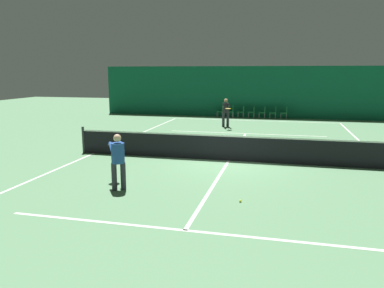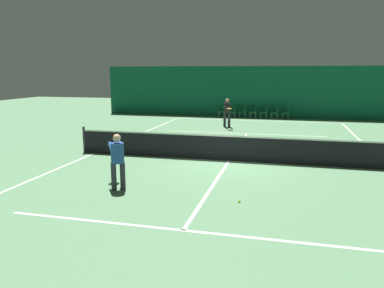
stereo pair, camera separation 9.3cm
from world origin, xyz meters
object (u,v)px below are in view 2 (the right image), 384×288
player_near (117,157)px  courtside_chair_3 (254,111)px  courtside_chair_0 (223,111)px  tennis_net (229,147)px  player_far (227,111)px  courtside_chair_6 (287,112)px  tennis_ball (239,201)px  courtside_chair_1 (233,111)px  courtside_chair_2 (243,111)px  courtside_chair_5 (276,112)px  courtside_chair_4 (265,112)px

player_near → courtside_chair_3: 17.59m
courtside_chair_0 → courtside_chair_3: (2.24, 0.00, 0.00)m
tennis_net → player_far: 8.73m
tennis_net → courtside_chair_0: tennis_net is taller
courtside_chair_6 → player_near: bearing=-14.6°
courtside_chair_6 → tennis_ball: size_ratio=12.73×
player_near → tennis_net: bearing=-63.6°
courtside_chair_0 → courtside_chair_1: same height
courtside_chair_3 → player_far: bearing=-14.4°
courtside_chair_3 → courtside_chair_6: (2.24, 0.00, 0.00)m
player_far → courtside_chair_1: player_far is taller
tennis_net → courtside_chair_0: bearing=100.5°
player_far → courtside_chair_0: (-1.04, 4.68, -0.50)m
tennis_net → courtside_chair_1: bearing=97.4°
courtside_chair_0 → courtside_chair_2: bearing=90.0°
courtside_chair_5 → courtside_chair_3: bearing=-90.0°
tennis_net → tennis_ball: 4.53m
courtside_chair_2 → tennis_ball: bearing=6.1°
courtside_chair_1 → courtside_chair_6: (3.74, 0.00, 0.00)m
courtside_chair_1 → tennis_ball: size_ratio=12.73×
tennis_net → courtside_chair_5: (1.28, 13.29, -0.03)m
tennis_net → courtside_chair_3: 13.29m
tennis_ball → courtside_chair_0: bearing=100.8°
courtside_chair_3 → tennis_ball: size_ratio=12.73×
courtside_chair_6 → player_far: bearing=-36.3°
courtside_chair_1 → courtside_chair_2: 0.75m
courtside_chair_4 → courtside_chair_6: same height
player_near → courtside_chair_4: size_ratio=1.88×
player_far → courtside_chair_4: player_far is taller
courtside_chair_2 → tennis_ball: courtside_chair_2 is taller
tennis_net → courtside_chair_3: size_ratio=14.29×
player_far → courtside_chair_1: (-0.29, 4.68, -0.50)m
player_near → courtside_chair_2: 17.51m
courtside_chair_5 → courtside_chair_0: bearing=-90.0°
player_far → courtside_chair_3: size_ratio=2.01×
courtside_chair_1 → courtside_chair_2: size_ratio=1.00×
player_near → courtside_chair_6: player_near is taller
courtside_chair_1 → courtside_chair_5: same height
courtside_chair_5 → courtside_chair_2: bearing=-90.0°
courtside_chair_1 → courtside_chair_3: 1.49m
courtside_chair_0 → courtside_chair_4: bearing=90.0°
player_far → courtside_chair_0: 4.82m
courtside_chair_2 → courtside_chair_5: bearing=90.0°
tennis_net → courtside_chair_0: (-2.46, 13.29, -0.03)m
player_far → courtside_chair_2: bearing=158.7°
player_near → courtside_chair_4: player_near is taller
courtside_chair_2 → courtside_chair_6: 2.99m
courtside_chair_2 → courtside_chair_6: bearing=90.0°
courtside_chair_2 → courtside_chair_5: (2.24, 0.00, 0.00)m
courtside_chair_2 → courtside_chair_0: bearing=-90.0°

